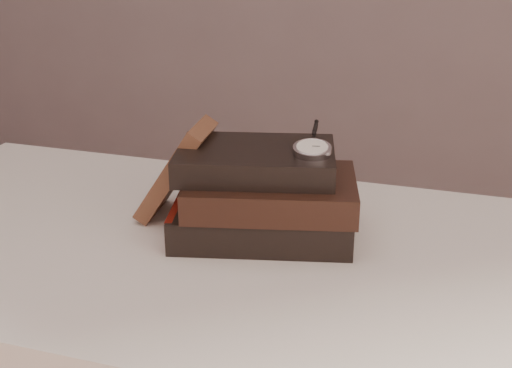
% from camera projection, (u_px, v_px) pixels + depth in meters
% --- Properties ---
extents(table, '(1.00, 0.60, 0.75)m').
position_uv_depth(table, '(167.00, 289.00, 1.00)').
color(table, white).
rests_on(table, ground).
extents(book_stack, '(0.29, 0.23, 0.13)m').
position_uv_depth(book_stack, '(264.00, 195.00, 0.95)').
color(book_stack, black).
rests_on(book_stack, table).
extents(journal, '(0.12, 0.11, 0.15)m').
position_uv_depth(journal, '(176.00, 169.00, 1.01)').
color(journal, '#49291C').
rests_on(journal, table).
extents(pocket_watch, '(0.06, 0.16, 0.02)m').
position_uv_depth(pocket_watch, '(312.00, 148.00, 0.91)').
color(pocket_watch, silver).
rests_on(pocket_watch, book_stack).
extents(eyeglasses, '(0.13, 0.14, 0.05)m').
position_uv_depth(eyeglasses, '(209.00, 165.00, 1.03)').
color(eyeglasses, silver).
rests_on(eyeglasses, book_stack).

